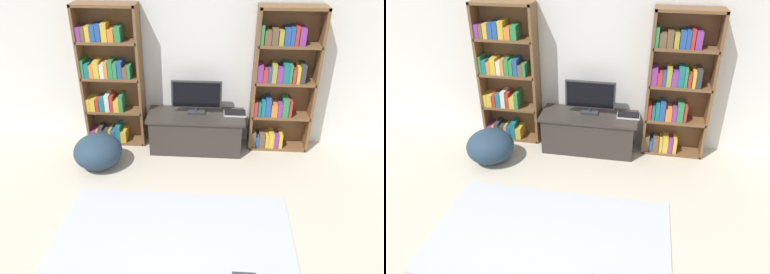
% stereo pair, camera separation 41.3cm
% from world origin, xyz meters
% --- Properties ---
extents(wall_back, '(8.80, 0.06, 2.60)m').
position_xyz_m(wall_back, '(0.00, 4.23, 1.30)').
color(wall_back, silver).
rests_on(wall_back, ground_plane).
extents(bookshelf_left, '(0.84, 0.30, 1.99)m').
position_xyz_m(bookshelf_left, '(-1.22, 4.06, 0.97)').
color(bookshelf_left, brown).
rests_on(bookshelf_left, ground_plane).
extents(bookshelf_right, '(0.84, 0.30, 1.99)m').
position_xyz_m(bookshelf_right, '(1.12, 4.06, 0.98)').
color(bookshelf_right, brown).
rests_on(bookshelf_right, ground_plane).
extents(tv_stand, '(1.35, 0.55, 0.54)m').
position_xyz_m(tv_stand, '(-0.01, 3.90, 0.27)').
color(tv_stand, '#332D28').
rests_on(tv_stand, ground_plane).
extents(television, '(0.69, 0.16, 0.47)m').
position_xyz_m(television, '(-0.01, 3.97, 0.79)').
color(television, '#2D2D33').
rests_on(television, tv_stand).
extents(laptop, '(0.31, 0.20, 0.03)m').
position_xyz_m(laptop, '(0.53, 3.96, 0.55)').
color(laptop, silver).
rests_on(laptop, tv_stand).
extents(area_rug, '(2.48, 1.45, 0.02)m').
position_xyz_m(area_rug, '(-0.13, 2.09, 0.01)').
color(area_rug, '#B2B7C1').
rests_on(area_rug, ground_plane).
extents(beanbag_ottoman, '(0.64, 0.64, 0.45)m').
position_xyz_m(beanbag_ottoman, '(-1.28, 3.35, 0.22)').
color(beanbag_ottoman, '#23384C').
rests_on(beanbag_ottoman, ground_plane).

